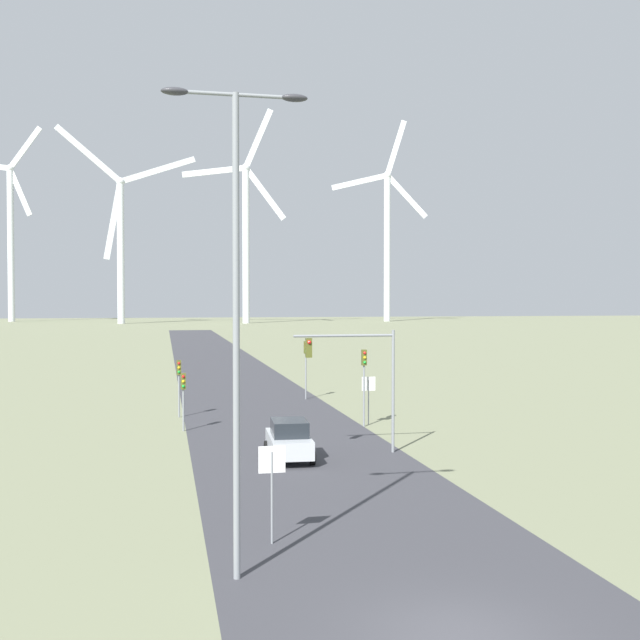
% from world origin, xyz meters
% --- Properties ---
extents(ground_plane, '(600.00, 600.00, 0.00)m').
position_xyz_m(ground_plane, '(0.00, 0.00, 0.00)').
color(ground_plane, '#757A5B').
extents(road_surface, '(10.00, 240.00, 0.01)m').
position_xyz_m(road_surface, '(0.00, 48.00, 0.00)').
color(road_surface, '#38383D').
rests_on(road_surface, ground).
extents(streetlamp, '(3.75, 0.32, 12.60)m').
position_xyz_m(streetlamp, '(-4.35, 4.28, 7.69)').
color(streetlamp, gray).
rests_on(streetlamp, ground).
extents(stop_sign_near, '(0.81, 0.07, 2.93)m').
position_xyz_m(stop_sign_near, '(-3.06, 6.85, 2.05)').
color(stop_sign_near, gray).
rests_on(stop_sign_near, ground).
extents(stop_sign_far, '(0.81, 0.07, 2.81)m').
position_xyz_m(stop_sign_far, '(5.42, 26.66, 1.97)').
color(stop_sign_far, gray).
rests_on(stop_sign_far, ground).
extents(traffic_light_post_near_left, '(0.28, 0.34, 3.22)m').
position_xyz_m(traffic_light_post_near_left, '(-5.14, 26.83, 2.36)').
color(traffic_light_post_near_left, gray).
rests_on(traffic_light_post_near_left, ground).
extents(traffic_light_post_near_right, '(0.28, 0.34, 4.42)m').
position_xyz_m(traffic_light_post_near_right, '(5.03, 26.21, 3.22)').
color(traffic_light_post_near_right, gray).
rests_on(traffic_light_post_near_right, ground).
extents(traffic_light_post_mid_left, '(0.28, 0.34, 3.54)m').
position_xyz_m(traffic_light_post_mid_left, '(-5.28, 31.82, 2.60)').
color(traffic_light_post_mid_left, gray).
rests_on(traffic_light_post_mid_left, ground).
extents(traffic_light_post_mid_right, '(0.28, 0.33, 4.24)m').
position_xyz_m(traffic_light_post_mid_right, '(3.97, 38.52, 3.10)').
color(traffic_light_post_mid_right, gray).
rests_on(traffic_light_post_mid_right, ground).
extents(traffic_light_mast_overhead, '(4.87, 0.35, 5.83)m').
position_xyz_m(traffic_light_mast_overhead, '(2.76, 18.93, 4.20)').
color(traffic_light_mast_overhead, gray).
rests_on(traffic_light_mast_overhead, ground).
extents(car_approaching, '(2.02, 4.19, 1.83)m').
position_xyz_m(car_approaching, '(-0.64, 18.29, 0.91)').
color(car_approaching, '#B7BCC1').
rests_on(car_approaching, ground).
extents(wind_turbine_far_left, '(27.64, 6.96, 66.07)m').
position_xyz_m(wind_turbine_far_left, '(-56.86, 255.03, 31.06)').
color(wind_turbine_far_left, silver).
rests_on(wind_turbine_far_left, ground).
extents(wind_turbine_left, '(42.01, 4.93, 59.93)m').
position_xyz_m(wind_turbine_left, '(-19.05, 222.93, 27.87)').
color(wind_turbine_left, silver).
rests_on(wind_turbine_left, ground).
extents(wind_turbine_center, '(32.03, 5.28, 67.08)m').
position_xyz_m(wind_turbine_center, '(19.10, 219.15, 29.80)').
color(wind_turbine_center, silver).
rests_on(wind_turbine_center, ground).
extents(wind_turbine_right, '(32.36, 7.08, 68.64)m').
position_xyz_m(wind_turbine_right, '(68.76, 231.06, 30.42)').
color(wind_turbine_right, silver).
rests_on(wind_turbine_right, ground).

